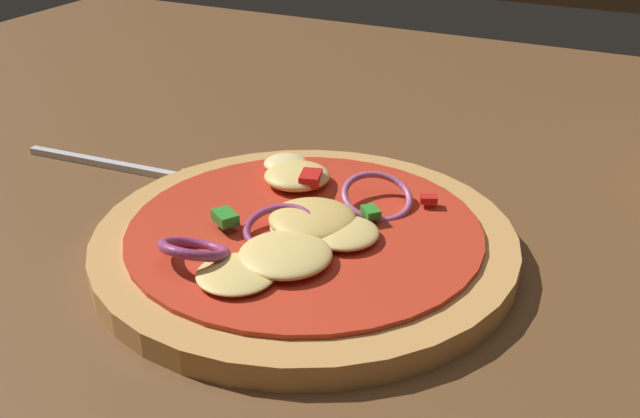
# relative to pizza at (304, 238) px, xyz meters

# --- Properties ---
(dining_table) EXTENTS (1.32, 1.10, 0.03)m
(dining_table) POSITION_rel_pizza_xyz_m (0.06, -0.02, -0.03)
(dining_table) COLOR brown
(dining_table) RESTS_ON ground
(pizza) EXTENTS (0.25, 0.25, 0.03)m
(pizza) POSITION_rel_pizza_xyz_m (0.00, 0.00, 0.00)
(pizza) COLOR tan
(pizza) RESTS_ON dining_table
(fork) EXTENTS (0.18, 0.02, 0.01)m
(fork) POSITION_rel_pizza_xyz_m (-0.16, 0.05, -0.01)
(fork) COLOR silver
(fork) RESTS_ON dining_table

